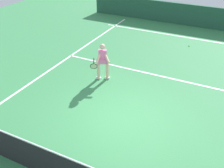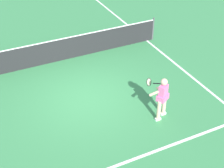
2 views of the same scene
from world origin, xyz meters
name	(u,v)px [view 1 (image 1 of 2)]	position (x,y,z in m)	size (l,w,h in m)	color
ground_plane	(122,118)	(0.00, 0.00, 0.00)	(28.06, 28.06, 0.00)	#38844C
court_back_wall	(192,15)	(0.00, -10.49, 0.66)	(13.57, 0.24, 1.32)	#23513D
baseline_marking	(182,37)	(0.00, -8.29, 0.00)	(9.57, 0.10, 0.01)	white
service_line_marking	(154,75)	(0.00, -3.33, 0.00)	(8.57, 0.10, 0.01)	white
sideline_right_marking	(23,88)	(4.28, 0.00, 0.00)	(0.10, 19.59, 0.01)	white
tennis_player	(102,61)	(1.81, -2.03, 0.85)	(0.68, 1.13, 1.55)	beige
tennis_ball_near	(189,46)	(-0.66, -7.07, 0.03)	(0.07, 0.07, 0.07)	#D1E533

